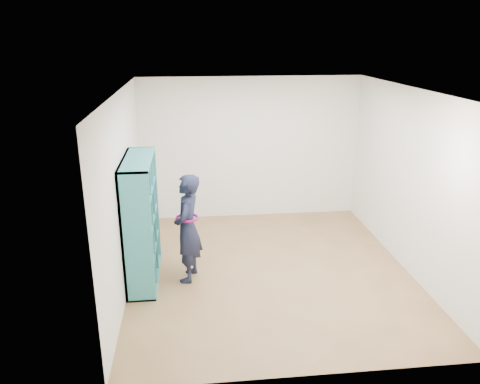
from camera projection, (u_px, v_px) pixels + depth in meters
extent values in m
plane|color=brown|center=(270.00, 270.00, 6.87)|extent=(4.50, 4.50, 0.00)
plane|color=white|center=(274.00, 91.00, 6.03)|extent=(4.50, 4.50, 0.00)
cube|color=silver|center=(124.00, 191.00, 6.24)|extent=(0.02, 4.50, 2.60)
cube|color=silver|center=(410.00, 182.00, 6.66)|extent=(0.02, 4.50, 2.60)
cube|color=silver|center=(250.00, 149.00, 8.57)|extent=(4.00, 0.02, 2.60)
cube|color=silver|center=(314.00, 261.00, 4.33)|extent=(4.00, 0.02, 2.60)
cube|color=teal|center=(137.00, 240.00, 5.79)|extent=(0.38, 0.03, 1.75)
cube|color=teal|center=(145.00, 204.00, 7.00)|extent=(0.38, 0.03, 1.75)
cube|color=teal|center=(146.00, 276.00, 6.67)|extent=(0.38, 1.31, 0.03)
cube|color=teal|center=(137.00, 159.00, 6.12)|extent=(0.38, 1.31, 0.03)
cube|color=teal|center=(128.00, 221.00, 6.37)|extent=(0.03, 1.31, 1.75)
cube|color=teal|center=(140.00, 226.00, 6.19)|extent=(0.36, 0.03, 1.70)
cube|color=teal|center=(143.00, 215.00, 6.59)|extent=(0.36, 0.03, 1.70)
cube|color=teal|center=(144.00, 249.00, 6.53)|extent=(0.36, 1.26, 0.03)
cube|color=teal|center=(141.00, 220.00, 6.39)|extent=(0.36, 1.26, 0.03)
cube|color=teal|center=(139.00, 191.00, 6.26)|extent=(0.36, 1.26, 0.03)
cube|color=beige|center=(144.00, 288.00, 6.25)|extent=(0.24, 0.15, 0.06)
cube|color=black|center=(142.00, 255.00, 6.03)|extent=(0.20, 0.18, 0.25)
cube|color=maroon|center=(140.00, 225.00, 5.90)|extent=(0.20, 0.18, 0.24)
cube|color=silver|center=(138.00, 198.00, 5.84)|extent=(0.24, 0.15, 0.06)
cube|color=navy|center=(147.00, 267.00, 6.55)|extent=(0.20, 0.18, 0.32)
cube|color=brown|center=(145.00, 240.00, 6.42)|extent=(0.20, 0.18, 0.30)
cube|color=#BFB28C|center=(143.00, 217.00, 6.37)|extent=(0.24, 0.15, 0.06)
cube|color=#26594C|center=(141.00, 181.00, 6.15)|extent=(0.20, 0.18, 0.29)
cube|color=beige|center=(149.00, 256.00, 6.96)|extent=(0.20, 0.18, 0.22)
cube|color=black|center=(147.00, 233.00, 6.90)|extent=(0.24, 0.15, 0.09)
cube|color=maroon|center=(145.00, 202.00, 6.69)|extent=(0.20, 0.18, 0.25)
cube|color=silver|center=(143.00, 174.00, 6.55)|extent=(0.20, 0.18, 0.25)
imported|color=black|center=(188.00, 228.00, 6.41)|extent=(0.48, 0.63, 1.53)
torus|color=#940B6A|center=(187.00, 218.00, 6.36)|extent=(0.38, 0.38, 0.04)
cube|color=silver|center=(179.00, 218.00, 6.48)|extent=(0.02, 0.11, 0.13)
cube|color=black|center=(179.00, 218.00, 6.48)|extent=(0.02, 0.10, 0.12)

